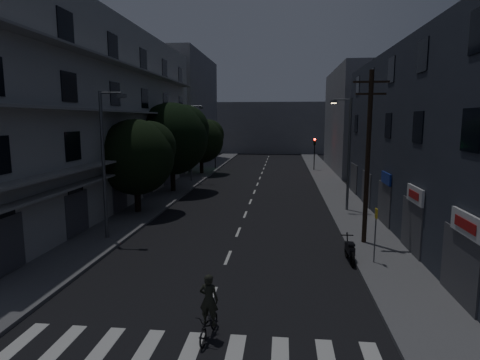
% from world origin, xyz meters
% --- Properties ---
extents(ground, '(160.00, 160.00, 0.00)m').
position_xyz_m(ground, '(0.00, 25.00, 0.00)').
color(ground, black).
rests_on(ground, ground).
extents(sidewalk_left, '(3.00, 90.00, 0.15)m').
position_xyz_m(sidewalk_left, '(-7.50, 25.00, 0.07)').
color(sidewalk_left, '#565659').
rests_on(sidewalk_left, ground).
extents(sidewalk_right, '(3.00, 90.00, 0.15)m').
position_xyz_m(sidewalk_right, '(7.50, 25.00, 0.07)').
color(sidewalk_right, '#565659').
rests_on(sidewalk_right, ground).
extents(lane_markings, '(0.15, 60.50, 0.01)m').
position_xyz_m(lane_markings, '(0.00, 31.25, 0.01)').
color(lane_markings, beige).
rests_on(lane_markings, ground).
extents(building_left, '(7.00, 36.00, 14.00)m').
position_xyz_m(building_left, '(-11.98, 18.00, 6.99)').
color(building_left, '#A5A5A0').
rests_on(building_left, ground).
extents(building_right, '(6.19, 28.00, 11.00)m').
position_xyz_m(building_right, '(11.99, 14.00, 5.50)').
color(building_right, '#2A2F39').
rests_on(building_right, ground).
extents(building_far_left, '(6.00, 20.00, 16.00)m').
position_xyz_m(building_far_left, '(-12.00, 48.00, 8.00)').
color(building_far_left, slate).
rests_on(building_far_left, ground).
extents(building_far_right, '(6.00, 20.00, 13.00)m').
position_xyz_m(building_far_right, '(12.00, 42.00, 6.50)').
color(building_far_right, slate).
rests_on(building_far_right, ground).
extents(building_far_end, '(24.00, 8.00, 10.00)m').
position_xyz_m(building_far_end, '(0.00, 70.00, 5.00)').
color(building_far_end, slate).
rests_on(building_far_end, ground).
extents(tree_near, '(5.32, 5.32, 6.56)m').
position_xyz_m(tree_near, '(-7.61, 15.08, 4.25)').
color(tree_near, black).
rests_on(tree_near, sidewalk_left).
extents(tree_mid, '(6.54, 6.54, 8.04)m').
position_xyz_m(tree_mid, '(-7.40, 23.66, 5.18)').
color(tree_mid, black).
rests_on(tree_mid, sidewalk_left).
extents(tree_far, '(5.39, 5.39, 6.66)m').
position_xyz_m(tree_far, '(-7.26, 36.04, 4.32)').
color(tree_far, black).
rests_on(tree_far, sidewalk_left).
extents(traffic_signal_far_right, '(0.28, 0.37, 4.10)m').
position_xyz_m(traffic_signal_far_right, '(6.65, 40.65, 3.10)').
color(traffic_signal_far_right, black).
rests_on(traffic_signal_far_right, sidewalk_right).
extents(traffic_signal_far_left, '(0.28, 0.37, 4.10)m').
position_xyz_m(traffic_signal_far_left, '(-6.47, 40.95, 3.10)').
color(traffic_signal_far_left, black).
rests_on(traffic_signal_far_left, sidewalk_left).
extents(street_lamp_left_near, '(1.51, 0.25, 8.00)m').
position_xyz_m(street_lamp_left_near, '(-6.98, 8.64, 4.60)').
color(street_lamp_left_near, '#55585C').
rests_on(street_lamp_left_near, sidewalk_left).
extents(street_lamp_right, '(1.51, 0.25, 8.00)m').
position_xyz_m(street_lamp_right, '(7.17, 17.20, 4.60)').
color(street_lamp_right, '#55595C').
rests_on(street_lamp_right, sidewalk_right).
extents(street_lamp_left_far, '(1.51, 0.25, 8.00)m').
position_xyz_m(street_lamp_left_far, '(-7.01, 29.59, 4.60)').
color(street_lamp_left_far, '#54565B').
rests_on(street_lamp_left_far, sidewalk_left).
extents(utility_pole, '(1.80, 0.24, 9.00)m').
position_xyz_m(utility_pole, '(6.98, 9.31, 4.87)').
color(utility_pole, black).
rests_on(utility_pole, sidewalk_right).
extents(bus_stop_sign, '(0.06, 0.35, 2.52)m').
position_xyz_m(bus_stop_sign, '(6.84, 6.19, 1.89)').
color(bus_stop_sign, '#595B60').
rests_on(bus_stop_sign, sidewalk_right).
extents(motorcycle, '(0.58, 2.00, 1.28)m').
position_xyz_m(motorcycle, '(5.79, 6.55, 0.50)').
color(motorcycle, black).
rests_on(motorcycle, ground).
extents(cyclist, '(0.79, 1.68, 2.05)m').
position_xyz_m(cyclist, '(0.42, -0.74, 0.69)').
color(cyclist, black).
rests_on(cyclist, ground).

